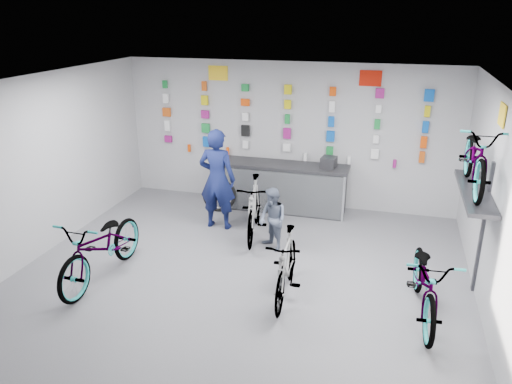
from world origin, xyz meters
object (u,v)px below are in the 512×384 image
(bike_service, at_px, (254,208))
(clerk, at_px, (217,179))
(bike_center, at_px, (286,266))
(customer, at_px, (273,220))
(counter, at_px, (282,188))
(bike_left, at_px, (102,246))
(bike_right, at_px, (426,281))

(bike_service, distance_m, clerk, 0.90)
(bike_center, xyz_separation_m, bike_service, (-1.02, 1.88, 0.05))
(customer, bearing_deg, counter, 139.51)
(bike_left, distance_m, bike_center, 2.84)
(bike_center, xyz_separation_m, clerk, (-1.79, 2.09, 0.47))
(bike_center, height_order, customer, customer)
(bike_left, height_order, bike_right, bike_left)
(bike_right, relative_size, clerk, 1.03)
(bike_left, height_order, bike_center, bike_left)
(bike_center, bearing_deg, bike_service, 115.56)
(bike_left, height_order, bike_service, bike_left)
(bike_right, distance_m, clerk, 4.26)
(bike_service, xyz_separation_m, clerk, (-0.77, 0.20, 0.42))
(bike_center, xyz_separation_m, bike_right, (1.92, 0.04, 0.02))
(bike_center, relative_size, bike_service, 0.91)
(counter, distance_m, customer, 1.84)
(customer, bearing_deg, bike_service, 177.84)
(counter, relative_size, bike_left, 1.29)
(counter, xyz_separation_m, bike_right, (2.73, -3.23, 0.04))
(bike_left, xyz_separation_m, bike_right, (4.74, 0.30, -0.03))
(counter, xyz_separation_m, clerk, (-0.98, -1.18, 0.48))
(counter, height_order, clerk, clerk)
(counter, height_order, bike_right, bike_right)
(bike_center, bearing_deg, bike_left, -177.61)
(bike_left, bearing_deg, bike_right, 5.38)
(bike_center, relative_size, bike_right, 0.83)
(counter, bearing_deg, bike_center, -76.06)
(bike_right, xyz_separation_m, bike_service, (-2.94, 1.85, 0.02))
(bike_left, distance_m, bike_right, 4.75)
(bike_left, relative_size, bike_right, 1.05)
(counter, bearing_deg, clerk, -129.87)
(bike_left, distance_m, bike_service, 2.81)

